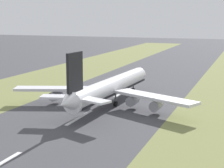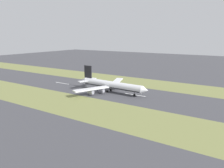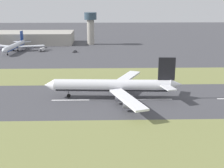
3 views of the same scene
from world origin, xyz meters
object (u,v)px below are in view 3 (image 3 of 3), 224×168
Objects in this scene: airplane_main_jet at (116,86)px; terminal_building at (17,38)px; airplane_parked_apron at (15,46)px; apron_car at (75,51)px; control_tower at (91,25)px; service_truck at (42,50)px.

terminal_building is (171.78, 92.84, -0.26)m from airplane_main_jet.
apron_car is at bearing -97.23° from airplane_parked_apron.
terminal_building is 3.61× the size of control_tower.
airplane_main_jet is 2.16× the size of control_tower.
service_truck is at bearing 132.80° from control_tower.
airplane_parked_apron is (128.24, 83.17, -1.39)m from airplane_main_jet.
terminal_building is at bearing 28.39° from airplane_main_jet.
airplane_main_jet reaches higher than apron_car.
airplane_parked_apron is 8.37× the size of service_truck.
control_tower is 75.79m from airplane_parked_apron.
airplane_main_jet reaches higher than service_truck.
control_tower is at bearing -47.20° from service_truck.
control_tower is 0.60× the size of airplane_parked_apron.
airplane_main_jet is 0.60× the size of terminal_building.
terminal_building is 79.95m from apron_car.
control_tower is (164.67, 18.32, 13.16)m from airplane_main_jet.
control_tower is 59.13m from service_truck.
airplane_main_jet is 139.79m from service_truck.
service_truck is at bearing -143.96° from terminal_building.
control_tower reaches higher than service_truck.
service_truck is (126.30, 59.75, -4.36)m from airplane_main_jet.
service_truck is 1.33× the size of apron_car.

